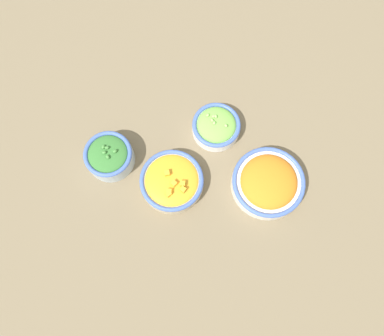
{
  "coord_description": "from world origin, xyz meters",
  "views": [
    {
      "loc": [
        0.2,
        -0.2,
        0.98
      ],
      "look_at": [
        0.0,
        0.0,
        0.03
      ],
      "focal_mm": 35.0,
      "sensor_mm": 36.0,
      "label": 1
    }
  ],
  "objects_px": {
    "bowl_carrots": "(268,182)",
    "bowl_broccoli": "(109,156)",
    "bowl_squash": "(172,181)",
    "bowl_lettuce": "(216,126)"
  },
  "relations": [
    {
      "from": "bowl_squash",
      "to": "bowl_broccoli",
      "type": "xyz_separation_m",
      "value": [
        -0.17,
        -0.07,
        0.01
      ]
    },
    {
      "from": "bowl_squash",
      "to": "bowl_carrots",
      "type": "bearing_deg",
      "value": 42.68
    },
    {
      "from": "bowl_squash",
      "to": "bowl_lettuce",
      "type": "distance_m",
      "value": 0.2
    },
    {
      "from": "bowl_squash",
      "to": "bowl_carrots",
      "type": "xyz_separation_m",
      "value": [
        0.19,
        0.17,
        0.0
      ]
    },
    {
      "from": "bowl_squash",
      "to": "bowl_lettuce",
      "type": "xyz_separation_m",
      "value": [
        -0.02,
        0.2,
        0.0
      ]
    },
    {
      "from": "bowl_carrots",
      "to": "bowl_broccoli",
      "type": "xyz_separation_m",
      "value": [
        -0.35,
        -0.24,
        0.01
      ]
    },
    {
      "from": "bowl_squash",
      "to": "bowl_broccoli",
      "type": "bearing_deg",
      "value": -158.14
    },
    {
      "from": "bowl_broccoli",
      "to": "bowl_lettuce",
      "type": "bearing_deg",
      "value": 60.93
    },
    {
      "from": "bowl_squash",
      "to": "bowl_carrots",
      "type": "relative_size",
      "value": 0.88
    },
    {
      "from": "bowl_squash",
      "to": "bowl_carrots",
      "type": "distance_m",
      "value": 0.25
    }
  ]
}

